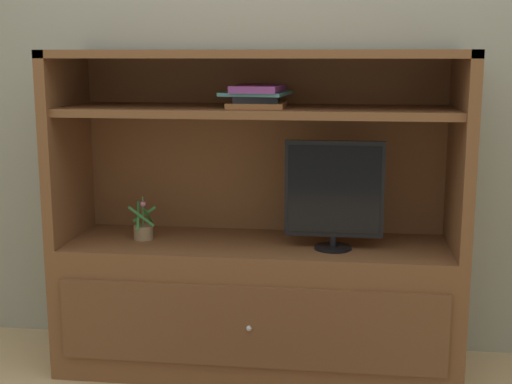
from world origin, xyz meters
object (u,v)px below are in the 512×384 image
Objects in this scene: magazine_stack at (257,96)px; media_console at (258,270)px; tv_monitor at (334,193)px; potted_plant at (144,231)px.

media_console is at bearing 88.69° from magazine_stack.
potted_plant is (-0.90, 0.06, -0.22)m from tv_monitor.
media_console reaches higher than tv_monitor.
media_console is 0.54m from tv_monitor.
tv_monitor is 1.39× the size of magazine_stack.
media_console is 0.57m from potted_plant.
tv_monitor reaches higher than potted_plant.
potted_plant is at bearing -179.62° from magazine_stack.
media_console reaches higher than potted_plant.
tv_monitor is (0.35, -0.08, 0.40)m from media_console.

